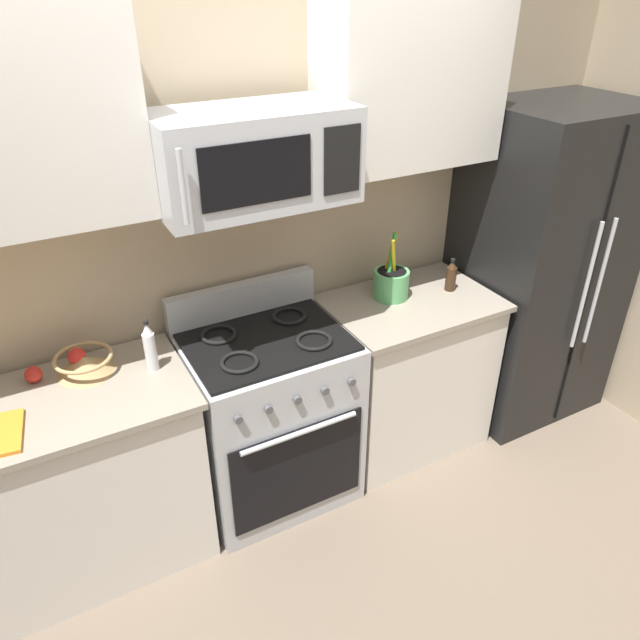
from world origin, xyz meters
TOP-DOWN VIEW (x-y plane):
  - ground_plane at (0.00, 0.00)m, footprint 16.00×16.00m
  - wall_back at (0.00, 1.05)m, footprint 8.00×0.10m
  - counter_left at (-0.92, 0.67)m, footprint 1.06×0.61m
  - range_oven at (-0.00, 0.67)m, footprint 0.76×0.65m
  - counter_right at (0.83, 0.67)m, footprint 0.88×0.61m
  - refrigerator at (1.71, 0.66)m, footprint 0.85×0.72m
  - microwave at (-0.00, 0.70)m, footprint 0.80×0.44m
  - upper_cabinets_right at (0.83, 0.83)m, footprint 0.87×0.34m
  - utensil_crock at (0.75, 0.77)m, footprint 0.18×0.18m
  - fruit_basket at (-0.78, 0.82)m, footprint 0.25×0.25m
  - apple_loose at (-0.97, 0.85)m, footprint 0.07×0.07m
  - bottle_soy at (1.08, 0.68)m, footprint 0.06×0.06m
  - bottle_vinegar at (-0.51, 0.71)m, footprint 0.05×0.05m

SIDE VIEW (x-z plane):
  - ground_plane at x=0.00m, z-range 0.00..0.00m
  - counter_left at x=-0.92m, z-range 0.00..0.91m
  - counter_right at x=0.83m, z-range 0.00..0.91m
  - range_oven at x=0.00m, z-range -0.07..1.02m
  - refrigerator at x=1.71m, z-range 0.00..1.82m
  - apple_loose at x=-0.97m, z-range 0.91..0.98m
  - fruit_basket at x=-0.78m, z-range 0.91..1.01m
  - bottle_soy at x=1.08m, z-range 0.90..1.08m
  - utensil_crock at x=0.75m, z-range 0.82..1.17m
  - bottle_vinegar at x=-0.51m, z-range 0.90..1.14m
  - wall_back at x=0.00m, z-range 0.00..2.60m
  - microwave at x=0.00m, z-range 1.57..1.95m
  - upper_cabinets_right at x=0.83m, z-range 1.59..2.33m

